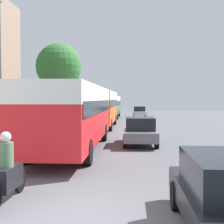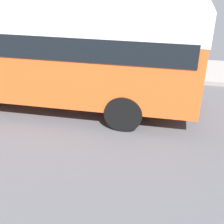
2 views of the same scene
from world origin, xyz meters
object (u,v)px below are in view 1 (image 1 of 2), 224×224
at_px(car_distant, 140,131).
at_px(motorcycle_behind_lead, 7,174).
at_px(pedestrian_near_curb, 90,109).
at_px(car_far_curb, 139,112).
at_px(bus_lead, 74,109).
at_px(bus_third_in_line, 110,104).
at_px(bus_following, 100,104).

bearing_deg(car_distant, motorcycle_behind_lead, -109.55).
bearing_deg(pedestrian_near_curb, car_far_curb, -27.90).
distance_m(bus_lead, bus_third_in_line, 26.21).
height_order(bus_third_in_line, car_distant, bus_third_in_line).
relative_size(bus_following, car_far_curb, 2.52).
distance_m(bus_lead, car_distant, 4.07).
relative_size(bus_lead, motorcycle_behind_lead, 4.99).
xyz_separation_m(bus_third_in_line, motorcycle_behind_lead, (-0.00, -33.95, -1.20)).
bearing_deg(car_far_curb, pedestrian_near_curb, -27.90).
distance_m(bus_lead, car_far_curb, 28.45).
xyz_separation_m(bus_following, bus_third_in_line, (-0.16, 14.02, -0.15)).
xyz_separation_m(bus_lead, bus_third_in_line, (-0.17, 26.21, -0.15)).
xyz_separation_m(car_far_curb, car_distant, (-0.55, -26.14, 0.01)).
xyz_separation_m(bus_following, car_distant, (3.30, -10.18, -1.26)).
xyz_separation_m(bus_third_in_line, car_distant, (3.46, -24.19, -1.10)).
bearing_deg(bus_lead, car_distant, 31.51).
relative_size(bus_following, bus_third_in_line, 0.98).
distance_m(bus_third_in_line, car_far_curb, 4.60).
distance_m(bus_lead, motorcycle_behind_lead, 7.85).
bearing_deg(car_far_curb, bus_lead, 82.22).
bearing_deg(motorcycle_behind_lead, bus_third_in_line, 90.00).
bearing_deg(bus_following, bus_lead, -90.00).
xyz_separation_m(bus_following, motorcycle_behind_lead, (-0.17, -19.93, -1.35)).
height_order(bus_lead, car_distant, bus_lead).
xyz_separation_m(bus_lead, pedestrian_near_curb, (-3.60, 32.11, -0.98)).
distance_m(bus_following, car_far_curb, 16.47).
xyz_separation_m(bus_third_in_line, car_far_curb, (4.02, 1.95, -1.11)).
xyz_separation_m(car_distant, pedestrian_near_curb, (-6.90, 30.09, 0.27)).
bearing_deg(car_distant, bus_third_in_line, 98.15).
height_order(car_far_curb, pedestrian_near_curb, pedestrian_near_curb).
bearing_deg(car_far_curb, bus_third_in_line, 25.89).
bearing_deg(bus_third_in_line, motorcycle_behind_lead, -90.00).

